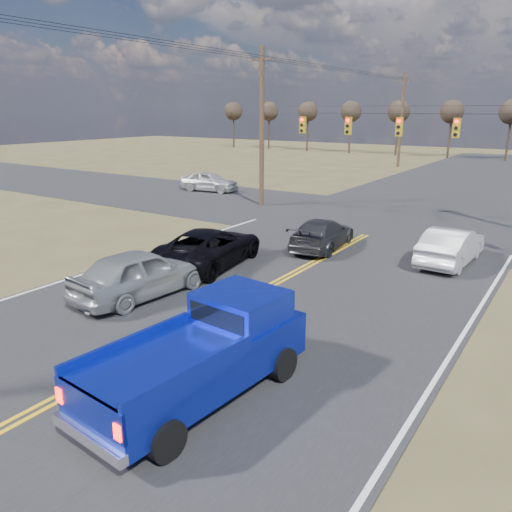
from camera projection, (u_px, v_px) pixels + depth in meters
The scene contains 12 objects.
ground at pixel (182, 333), 14.43m from camera, with size 160.00×160.00×0.00m, color brown.
road_main at pixel (332, 253), 22.41m from camera, with size 14.00×120.00×0.02m, color #28282B.
road_cross at pixel (392, 221), 28.79m from camera, with size 120.00×12.00×0.02m, color #28282B.
signal_gantry at pixel (407, 132), 26.92m from camera, with size 19.60×4.83×10.00m.
utility_poles at pixel (393, 129), 26.51m from camera, with size 19.60×58.32×10.00m.
treeline at pixel (442, 117), 34.32m from camera, with size 87.00×117.80×7.40m.
pickup_truck at pixel (204, 354), 11.06m from camera, with size 2.63×5.79×2.11m.
silver_suv at pixel (141, 273), 17.07m from camera, with size 2.01×4.99×1.70m, color #979B9E.
black_suv at pixel (210, 247), 20.56m from camera, with size 2.59×5.62×1.56m, color black.
white_car_queue at pixel (451, 246), 20.76m from camera, with size 1.63×4.67×1.54m, color silver.
dgrey_car_queue at pixel (322, 234), 23.09m from camera, with size 1.92×4.73×1.37m, color #2E2F33.
cross_car_west at pixel (209, 181), 39.13m from camera, with size 4.63×1.86×1.58m, color #BDBDBD.
Camera 1 is at (9.11, -9.80, 6.24)m, focal length 35.00 mm.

